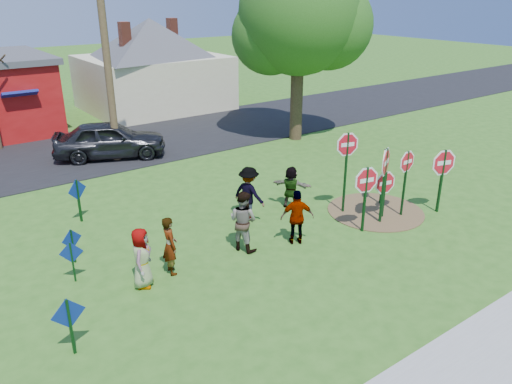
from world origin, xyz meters
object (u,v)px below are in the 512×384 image
stop_sign_b (347,152)px  utility_pole (104,35)px  leafy_tree (301,20)px  suv (110,139)px  stop_sign_a (366,185)px  person_a (142,258)px  person_b (170,245)px  stop_sign_d (384,163)px  stop_sign_c (406,169)px

stop_sign_b → utility_pole: (-4.02, 9.75, 3.17)m
leafy_tree → suv: bearing=164.2°
stop_sign_a → person_a: stop_sign_a is taller
person_b → leafy_tree: 14.43m
person_a → suv: bearing=21.2°
stop_sign_a → person_b: size_ratio=1.40×
stop_sign_b → stop_sign_d: 1.67m
utility_pole → stop_sign_d: bearing=-61.0°
person_b → utility_pole: utility_pole is taller
stop_sign_d → person_a: bearing=146.7°
stop_sign_d → leafy_tree: size_ratio=0.24×
suv → stop_sign_a: bearing=-139.6°
person_b → suv: suv is taller
person_a → utility_pole: bearing=20.0°
stop_sign_b → leafy_tree: (4.64, 7.76, 3.53)m
suv → leafy_tree: (8.75, -2.47, 4.78)m
stop_sign_b → person_b: size_ratio=1.81×
person_b → leafy_tree: leafy_tree is taller
person_a → leafy_tree: 15.18m
person_a → person_b: person_b is taller
stop_sign_a → utility_pole: (-3.47, 11.13, 3.75)m
stop_sign_a → stop_sign_b: (0.55, 1.38, 0.58)m
stop_sign_b → suv: stop_sign_b is taller
stop_sign_a → utility_pole: bearing=119.3°
utility_pole → suv: bearing=101.1°
stop_sign_d → leafy_tree: bearing=35.8°
stop_sign_c → utility_pole: utility_pole is taller
stop_sign_b → stop_sign_d: stop_sign_b is taller
stop_sign_c → person_a: stop_sign_c is taller
person_b → utility_pole: 11.08m
stop_sign_a → person_b: (-5.90, 1.28, -0.72)m
stop_sign_b → stop_sign_d: size_ratio=1.36×
stop_sign_a → stop_sign_c: bearing=12.8°
stop_sign_c → suv: bearing=112.6°
stop_sign_c → leafy_tree: 10.47m
stop_sign_c → person_a: size_ratio=1.49×
stop_sign_a → stop_sign_c: size_ratio=0.95×
stop_sign_b → person_a: bearing=-161.6°
stop_sign_d → person_b: size_ratio=1.32×
person_b → stop_sign_d: bearing=-83.2°
stop_sign_b → person_a: (-7.31, -0.25, -1.31)m
stop_sign_b → stop_sign_c: stop_sign_b is taller
person_a → person_b: (0.86, 0.16, 0.01)m
stop_sign_d → person_a: 8.87m
stop_sign_b → leafy_tree: leafy_tree is taller
suv → utility_pole: size_ratio=0.48×
stop_sign_a → leafy_tree: bearing=72.4°
person_b → utility_pole: bearing=-5.7°
stop_sign_a → leafy_tree: (5.19, 9.14, 4.11)m
stop_sign_d → utility_pole: size_ratio=0.21×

